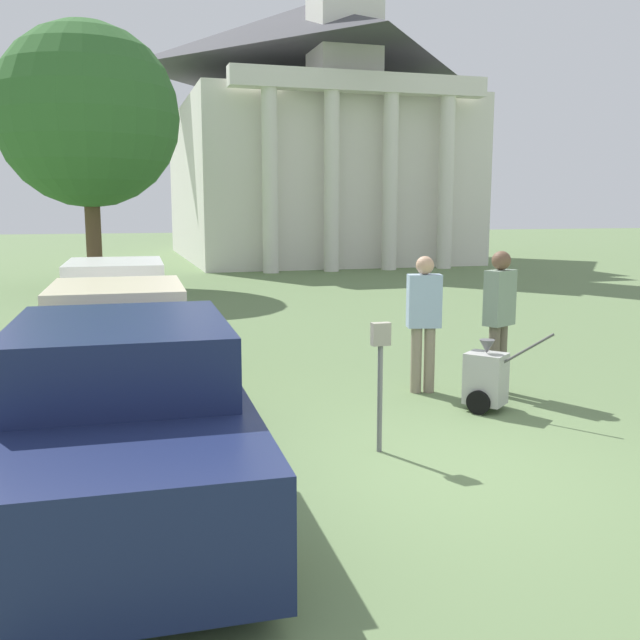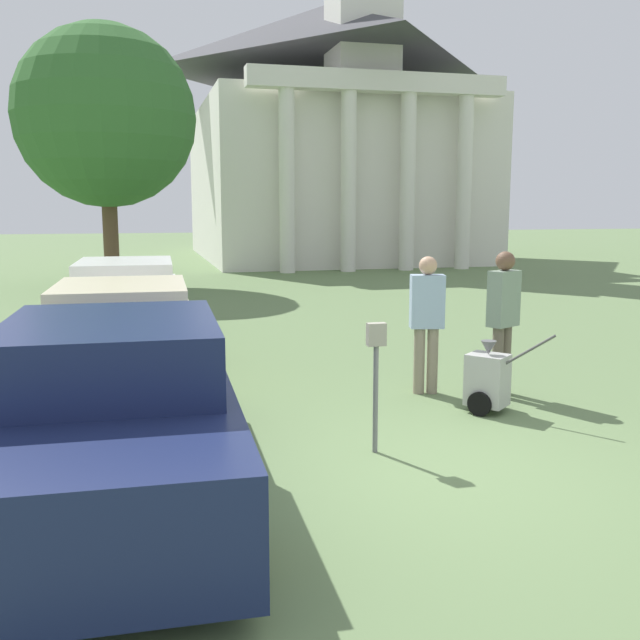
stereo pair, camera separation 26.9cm
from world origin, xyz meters
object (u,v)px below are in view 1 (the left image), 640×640
person_worker (424,315)px  parked_car_navy (124,415)px  parked_car_white (117,305)px  equipment_cart (486,378)px  parked_car_cream (119,342)px  person_supervisor (499,312)px  church (309,126)px  parking_meter (380,362)px

person_worker → parked_car_navy: bearing=45.5°
parked_car_white → equipment_cart: parked_car_white is taller
person_worker → equipment_cart: person_worker is taller
parked_car_navy → parked_car_cream: bearing=91.7°
parked_car_cream → person_supervisor: person_supervisor is taller
church → parked_car_navy: bearing=-108.5°
church → person_supervisor: bearing=-99.8°
church → person_worker: bearing=-102.0°
person_worker → parking_meter: bearing=68.5°
person_supervisor → equipment_cart: bearing=24.0°
equipment_cart → parking_meter: bearing=170.2°
parked_car_white → parking_meter: parked_car_white is taller
parked_car_cream → person_supervisor: 4.84m
parked_car_cream → equipment_cart: bearing=-24.5°
person_supervisor → parked_car_navy: bearing=-3.2°
person_supervisor → parked_car_cream: bearing=-43.7°
parked_car_navy → person_worker: (3.73, 2.38, 0.31)m
parked_car_cream → parked_car_white: bearing=91.7°
parked_car_navy → parked_car_white: (-0.00, 6.97, -0.01)m
parked_car_cream → church: (8.82, 22.98, 5.31)m
parked_car_navy → parked_car_white: size_ratio=0.91×
parked_car_white → person_supervisor: size_ratio=2.90×
parked_car_navy → equipment_cart: (4.10, 1.41, -0.30)m
person_supervisor → person_worker: bearing=-45.8°
person_worker → person_supervisor: size_ratio=0.96×
parked_car_cream → parking_meter: bearing=-49.8°
parked_car_white → church: (8.82, 19.44, 5.30)m
parked_car_cream → equipment_cart: size_ratio=4.83×
parked_car_white → person_supervisor: person_supervisor is taller
parked_car_navy → person_supervisor: size_ratio=2.65×
parked_car_white → parked_car_navy: bearing=-88.3°
parked_car_navy → parking_meter: size_ratio=3.78×
parked_car_cream → equipment_cart: parked_car_cream is taller
person_supervisor → parked_car_white: bearing=-73.9°
parked_car_navy → equipment_cart: 4.35m
parked_car_cream → parking_meter: size_ratio=3.77×
church → parked_car_white: bearing=-114.4°
parking_meter → parked_car_navy: bearing=-169.8°
parking_meter → equipment_cart: size_ratio=1.28×
parked_car_white → church: size_ratio=0.23×
parking_meter → person_worker: person_worker is taller
parked_car_navy → parked_car_cream: (0.00, 3.44, -0.03)m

